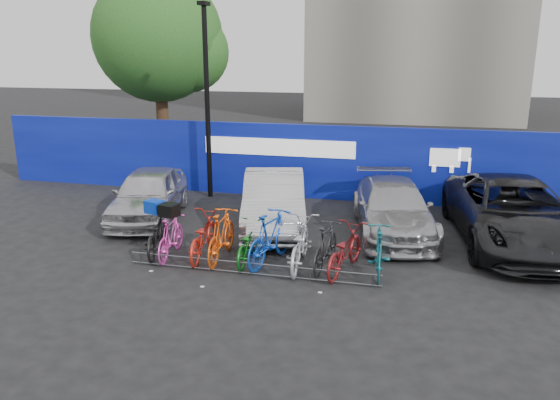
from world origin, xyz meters
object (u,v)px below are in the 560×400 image
(car_0, at_px, (149,194))
(bike_4, at_px, (248,243))
(car_3, at_px, (514,213))
(bike_1, at_px, (171,237))
(bike_9, at_px, (379,251))
(lamppost, at_px, (207,96))
(bike_6, at_px, (299,244))
(bike_rack, at_px, (251,268))
(bike_3, at_px, (222,235))
(car_2, at_px, (393,208))
(bike_2, at_px, (203,236))
(bike_0, at_px, (156,233))
(tree, at_px, (164,40))
(bike_5, at_px, (271,238))
(bike_8, at_px, (344,250))
(car_1, at_px, (274,201))
(bike_7, at_px, (326,246))

(car_0, bearing_deg, bike_4, -46.86)
(car_3, bearing_deg, bike_1, -166.39)
(bike_9, bearing_deg, car_0, -25.14)
(lamppost, relative_size, bike_6, 2.96)
(bike_rack, distance_m, bike_6, 1.24)
(bike_3, bearing_deg, car_2, -143.94)
(bike_2, xyz_separation_m, bike_6, (2.30, -0.05, 0.02))
(lamppost, distance_m, bike_0, 5.95)
(tree, distance_m, car_0, 9.01)
(bike_5, bearing_deg, car_2, -118.02)
(bike_1, height_order, bike_8, bike_8)
(bike_1, bearing_deg, tree, -70.16)
(car_2, bearing_deg, bike_6, -133.69)
(lamppost, xyz_separation_m, bike_6, (4.11, -5.26, -2.73))
(bike_rack, height_order, bike_6, bike_6)
(bike_4, relative_size, bike_8, 0.89)
(bike_2, bearing_deg, bike_4, 173.09)
(bike_8, bearing_deg, tree, -35.65)
(car_1, height_order, bike_0, car_1)
(bike_6, bearing_deg, lamppost, -54.38)
(bike_0, distance_m, bike_8, 4.49)
(bike_8, bearing_deg, bike_2, 11.13)
(car_2, distance_m, bike_7, 3.16)
(lamppost, bearing_deg, bike_4, -60.97)
(car_0, bearing_deg, bike_1, -67.42)
(car_2, xyz_separation_m, bike_6, (-1.91, -2.91, -0.13))
(bike_3, xyz_separation_m, bike_6, (1.83, 0.00, -0.04))
(car_3, relative_size, bike_9, 3.27)
(car_0, bearing_deg, bike_8, -36.51)
(tree, xyz_separation_m, bike_7, (8.27, -9.86, -4.55))
(car_0, relative_size, bike_1, 2.55)
(tree, bearing_deg, bike_5, -54.60)
(bike_rack, height_order, bike_7, bike_7)
(car_0, height_order, bike_8, car_0)
(car_1, bearing_deg, bike_1, -137.16)
(bike_6, xyz_separation_m, bike_9, (1.75, -0.00, -0.01))
(bike_3, height_order, bike_6, bike_3)
(car_3, bearing_deg, tree, 143.71)
(bike_1, bearing_deg, bike_0, -25.62)
(lamppost, relative_size, bike_3, 3.14)
(bike_6, bearing_deg, car_1, -66.66)
(bike_0, bearing_deg, car_0, -73.89)
(bike_0, relative_size, bike_7, 1.10)
(bike_2, xyz_separation_m, bike_8, (3.32, -0.13, -0.01))
(bike_5, distance_m, bike_7, 1.26)
(tree, xyz_separation_m, car_1, (6.44, -7.33, -4.32))
(bike_6, bearing_deg, bike_2, -3.64)
(car_0, relative_size, car_1, 0.93)
(car_0, relative_size, bike_7, 2.45)
(bike_0, height_order, bike_9, bike_9)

